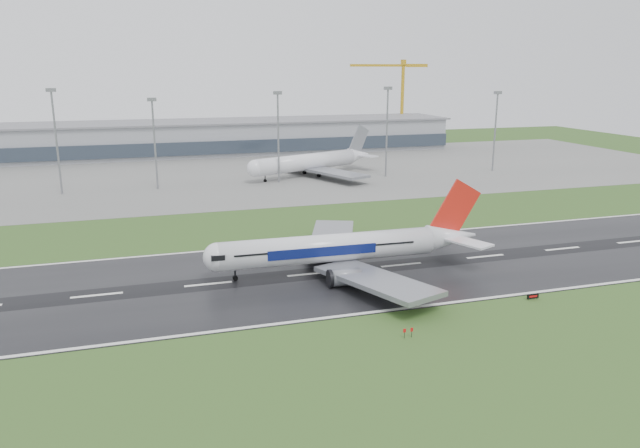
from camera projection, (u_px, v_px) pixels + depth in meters
name	position (u px, v px, depth m)	size (l,w,h in m)	color
ground	(309.00, 274.00, 119.59)	(520.00, 520.00, 0.00)	#2B4C1C
runway	(309.00, 274.00, 119.58)	(400.00, 45.00, 0.10)	black
apron	(222.00, 173.00, 235.39)	(400.00, 130.00, 0.08)	slate
terminal	(204.00, 138.00, 289.11)	(240.00, 36.00, 15.00)	gray
main_airliner	(347.00, 230.00, 119.64)	(57.28, 54.55, 16.91)	silver
parked_airliner	(310.00, 153.00, 228.13)	(59.67, 55.56, 17.49)	silver
tower_crane	(402.00, 102.00, 330.30)	(45.40, 2.48, 44.78)	#C09019
runway_sign	(533.00, 297.00, 106.53)	(2.30, 0.26, 1.04)	black
floodmast_1	(57.00, 144.00, 192.41)	(0.64, 0.64, 32.84)	gray
floodmast_2	(155.00, 146.00, 201.38)	(0.64, 0.64, 29.48)	gray
floodmast_3	(278.00, 139.00, 213.14)	(0.64, 0.64, 31.17)	gray
floodmast_4	(387.00, 134.00, 224.72)	(0.64, 0.64, 32.39)	gray
floodmast_5	(495.00, 133.00, 238.07)	(0.64, 0.64, 30.30)	gray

